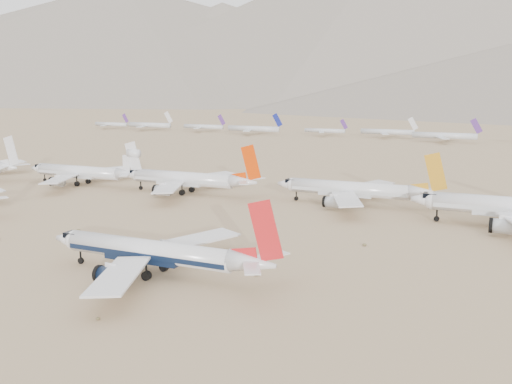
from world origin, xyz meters
TOP-DOWN VIEW (x-y plane):
  - ground at (0.00, 0.00)m, footprint 7000.00×7000.00m
  - main_airliner at (7.39, -6.24)m, footprint 47.63×46.52m
  - row2_gold_tail at (24.66, 74.36)m, footprint 49.05×47.97m
  - row2_orange_tail at (-31.92, 70.10)m, footprint 49.81×48.73m
  - row2_white_trijet at (-75.73, 69.38)m, footprint 48.39×47.29m
  - distant_storage_row at (-26.93, 311.19)m, footprint 521.23×62.13m

SIDE VIEW (x-z plane):
  - ground at x=0.00m, z-range 0.00..0.00m
  - distant_storage_row at x=-26.93m, z-range -2.90..11.58m
  - main_airliner at x=7.39m, z-range -3.78..13.03m
  - row2_gold_tail at x=24.66m, z-range -3.85..13.62m
  - row2_white_trijet at x=-75.73m, z-range -3.61..13.54m
  - row2_orange_tail at x=-31.92m, z-range -3.90..13.87m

